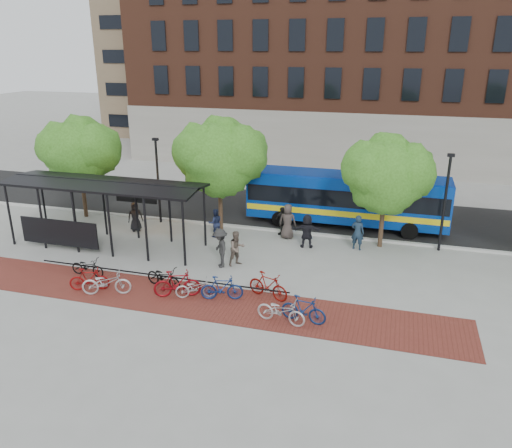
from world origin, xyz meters
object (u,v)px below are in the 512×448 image
(pedestrian_4, at_px, (282,221))
(pedestrian_7, at_px, (358,232))
(tree_c, at_px, (388,172))
(bike_6, at_px, (196,288))
(pedestrian_5, at_px, (307,231))
(tree_a, at_px, (80,149))
(bike_9, at_px, (268,286))
(tree_b, at_px, (221,154))
(pedestrian_8, at_px, (237,248))
(bike_10, at_px, (281,311))
(bike_4, at_px, (164,277))
(bike_1, at_px, (89,279))
(bus_shelter, at_px, (102,191))
(lamp_post_left, at_px, (158,178))
(bike_11, at_px, (304,309))
(bike_5, at_px, (177,284))
(bus, at_px, (346,197))
(bike_0, at_px, (87,267))
(pedestrian_6, at_px, (288,221))
(bike_2, at_px, (106,283))
(pedestrian_2, at_px, (215,223))
(bike_7, at_px, (222,288))
(pedestrian_9, at_px, (220,248))
(pedestrian_0, at_px, (135,216))
(lamp_post_right, at_px, (445,200))

(pedestrian_4, distance_m, pedestrian_7, 4.39)
(tree_c, height_order, bike_6, tree_c)
(pedestrian_5, bearing_deg, tree_a, -15.36)
(tree_c, bearing_deg, bike_6, -132.02)
(bike_9, relative_size, pedestrian_4, 1.16)
(tree_b, distance_m, tree_c, 9.00)
(pedestrian_8, bearing_deg, bike_9, -98.08)
(bike_9, bearing_deg, bike_10, -132.39)
(bike_4, height_order, pedestrian_8, pedestrian_8)
(bike_1, bearing_deg, bus_shelter, 3.23)
(lamp_post_left, bearing_deg, bike_11, -40.71)
(bike_5, bearing_deg, bike_9, -97.54)
(pedestrian_5, xyz_separation_m, pedestrian_8, (-2.84, -3.20, -0.04))
(tree_c, distance_m, bus, 4.24)
(bike_0, xyz_separation_m, bike_10, (9.61, -1.61, 0.07))
(bike_10, distance_m, pedestrian_6, 9.08)
(bike_5, bearing_deg, pedestrian_8, -42.45)
(bike_2, bearing_deg, bike_6, -97.73)
(bus, height_order, bike_1, bus)
(bike_4, height_order, bike_10, bike_10)
(bike_2, bearing_deg, bike_4, -77.26)
(bike_5, distance_m, bike_9, 3.86)
(bike_9, bearing_deg, pedestrian_2, 56.09)
(bike_11, bearing_deg, pedestrian_4, 27.21)
(pedestrian_4, relative_size, pedestrian_8, 0.95)
(bike_9, height_order, pedestrian_5, pedestrian_5)
(pedestrian_8, bearing_deg, bike_7, -129.25)
(bike_0, distance_m, pedestrian_4, 10.73)
(pedestrian_5, height_order, pedestrian_9, pedestrian_9)
(tree_c, bearing_deg, pedestrian_9, -146.68)
(tree_b, relative_size, pedestrian_2, 3.96)
(tree_b, distance_m, lamp_post_left, 4.45)
(pedestrian_0, relative_size, pedestrian_8, 0.99)
(tree_b, distance_m, bike_10, 11.42)
(bike_5, bearing_deg, bike_0, 59.48)
(pedestrian_4, xyz_separation_m, pedestrian_5, (1.69, -1.44, 0.08))
(bus_shelter, height_order, bus, bus_shelter)
(bus, bearing_deg, pedestrian_5, -110.95)
(bike_10, bearing_deg, pedestrian_8, 44.68)
(pedestrian_4, xyz_separation_m, pedestrian_8, (-1.15, -4.64, 0.05))
(bus, distance_m, bike_0, 14.90)
(pedestrian_6, bearing_deg, bike_2, 56.10)
(bike_2, relative_size, bike_9, 1.10)
(lamp_post_right, relative_size, bike_4, 2.74)
(bike_0, bearing_deg, pedestrian_6, -44.11)
(pedestrian_2, bearing_deg, pedestrian_0, -26.93)
(bike_1, relative_size, pedestrian_5, 0.95)
(tree_b, xyz_separation_m, pedestrian_2, (-0.04, -1.11, -3.64))
(tree_b, xyz_separation_m, pedestrian_0, (-4.81, -1.47, -3.59))
(bike_11, bearing_deg, pedestrian_6, 25.55)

